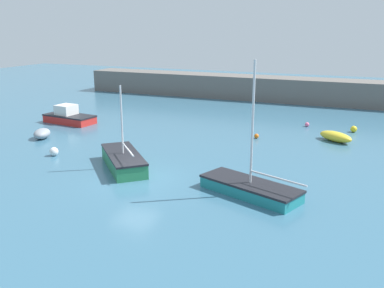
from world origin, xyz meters
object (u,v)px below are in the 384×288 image
object	(u,v)px
mooring_buoy_orange	(256,136)
sailboat_tall_mast	(250,188)
sailboat_short_mast	(123,160)
mooring_buoy_pink	(307,124)
fishing_dinghy_green	(42,134)
open_tender_yellow	(336,137)
mooring_buoy_yellow	(354,129)
mooring_buoy_white	(54,152)
cabin_cruiser_white	(69,117)

from	to	relation	value
mooring_buoy_orange	sailboat_tall_mast	bearing A→B (deg)	-76.75
sailboat_short_mast	mooring_buoy_pink	size ratio (longest dim) A/B	13.50
fishing_dinghy_green	open_tender_yellow	world-z (taller)	fishing_dinghy_green
mooring_buoy_yellow	mooring_buoy_orange	size ratio (longest dim) A/B	1.45
open_tender_yellow	mooring_buoy_orange	world-z (taller)	open_tender_yellow
mooring_buoy_orange	mooring_buoy_white	bearing A→B (deg)	-139.00
mooring_buoy_yellow	mooring_buoy_orange	distance (m)	8.62
sailboat_short_mast	open_tender_yellow	world-z (taller)	sailboat_short_mast
sailboat_tall_mast	open_tender_yellow	world-z (taller)	sailboat_tall_mast
mooring_buoy_pink	mooring_buoy_orange	size ratio (longest dim) A/B	1.04
mooring_buoy_pink	mooring_buoy_orange	bearing A→B (deg)	-118.02
mooring_buoy_orange	fishing_dinghy_green	bearing A→B (deg)	-156.89
fishing_dinghy_green	open_tender_yellow	bearing A→B (deg)	86.61
cabin_cruiser_white	fishing_dinghy_green	size ratio (longest dim) A/B	2.23
sailboat_tall_mast	mooring_buoy_pink	size ratio (longest dim) A/B	18.31
sailboat_short_mast	open_tender_yellow	size ratio (longest dim) A/B	1.71
cabin_cruiser_white	sailboat_short_mast	xyz separation A→B (m)	(11.44, -9.07, -0.07)
cabin_cruiser_white	mooring_buoy_yellow	bearing A→B (deg)	21.23
sailboat_short_mast	fishing_dinghy_green	bearing A→B (deg)	25.67
open_tender_yellow	mooring_buoy_yellow	xyz separation A→B (m)	(1.12, 3.64, -0.11)
mooring_buoy_pink	mooring_buoy_orange	xyz separation A→B (m)	(-3.04, -5.70, -0.01)
mooring_buoy_pink	mooring_buoy_white	world-z (taller)	mooring_buoy_white
open_tender_yellow	mooring_buoy_orange	bearing A→B (deg)	48.61
sailboat_tall_mast	mooring_buoy_yellow	xyz separation A→B (m)	(4.21, 16.63, -0.13)
sailboat_short_mast	mooring_buoy_yellow	distance (m)	19.98
sailboat_tall_mast	mooring_buoy_yellow	bearing A→B (deg)	-83.95
sailboat_tall_mast	mooring_buoy_white	xyz separation A→B (m)	(-14.17, 1.52, -0.10)
sailboat_short_mast	mooring_buoy_orange	bearing A→B (deg)	-72.55
sailboat_short_mast	fishing_dinghy_green	world-z (taller)	sailboat_short_mast
sailboat_short_mast	fishing_dinghy_green	size ratio (longest dim) A/B	2.31
cabin_cruiser_white	mooring_buoy_white	distance (m)	10.41
open_tender_yellow	mooring_buoy_white	xyz separation A→B (m)	(-17.26, -11.48, -0.08)
cabin_cruiser_white	mooring_buoy_white	bearing A→B (deg)	-50.48
mooring_buoy_pink	sailboat_tall_mast	bearing A→B (deg)	-91.11
mooring_buoy_yellow	mooring_buoy_pink	world-z (taller)	mooring_buoy_yellow
mooring_buoy_white	sailboat_short_mast	bearing A→B (deg)	-3.55
sailboat_tall_mast	fishing_dinghy_green	xyz separation A→B (m)	(-18.20, 4.87, -0.01)
cabin_cruiser_white	mooring_buoy_orange	size ratio (longest dim) A/B	13.56
cabin_cruiser_white	mooring_buoy_orange	bearing A→B (deg)	10.51
sailboat_short_mast	mooring_buoy_white	world-z (taller)	sailboat_short_mast
fishing_dinghy_green	mooring_buoy_white	world-z (taller)	fishing_dinghy_green
open_tender_yellow	mooring_buoy_yellow	world-z (taller)	open_tender_yellow
cabin_cruiser_white	sailboat_short_mast	size ratio (longest dim) A/B	0.97
mooring_buoy_pink	sailboat_short_mast	bearing A→B (deg)	-118.67
mooring_buoy_yellow	mooring_buoy_white	world-z (taller)	mooring_buoy_white
cabin_cruiser_white	mooring_buoy_pink	size ratio (longest dim) A/B	13.05
fishing_dinghy_green	sailboat_short_mast	bearing A→B (deg)	44.92
mooring_buoy_yellow	mooring_buoy_orange	bearing A→B (deg)	-143.29
mooring_buoy_white	fishing_dinghy_green	bearing A→B (deg)	140.23
open_tender_yellow	mooring_buoy_pink	xyz separation A→B (m)	(-2.76, 4.19, -0.18)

